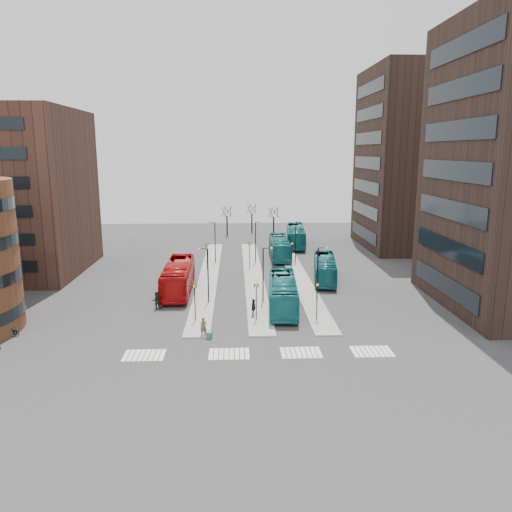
{
  "coord_description": "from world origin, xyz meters",
  "views": [
    {
      "loc": [
        -0.39,
        -34.84,
        16.54
      ],
      "look_at": [
        1.89,
        19.45,
        5.0
      ],
      "focal_mm": 35.0,
      "sensor_mm": 36.0,
      "label": 1
    }
  ],
  "objects_px": {
    "teal_bus_a": "(283,293)",
    "commuter_b": "(253,308)",
    "bicycle_far": "(8,332)",
    "red_bus": "(178,277)",
    "suitcase": "(209,335)",
    "commuter_c": "(279,300)",
    "teal_bus_b": "(280,248)",
    "traveller": "(204,327)",
    "commuter_a": "(156,301)",
    "bicycle_mid": "(8,332)",
    "teal_bus_d": "(296,236)",
    "teal_bus_c": "(325,269)"
  },
  "relations": [
    {
      "from": "red_bus",
      "to": "teal_bus_a",
      "type": "relative_size",
      "value": 1.07
    },
    {
      "from": "teal_bus_d",
      "to": "commuter_c",
      "type": "height_order",
      "value": "teal_bus_d"
    },
    {
      "from": "traveller",
      "to": "bicycle_far",
      "type": "relative_size",
      "value": 0.94
    },
    {
      "from": "red_bus",
      "to": "commuter_b",
      "type": "relative_size",
      "value": 6.8
    },
    {
      "from": "suitcase",
      "to": "teal_bus_a",
      "type": "height_order",
      "value": "teal_bus_a"
    },
    {
      "from": "suitcase",
      "to": "bicycle_mid",
      "type": "relative_size",
      "value": 0.4
    },
    {
      "from": "suitcase",
      "to": "teal_bus_b",
      "type": "relative_size",
      "value": 0.05
    },
    {
      "from": "teal_bus_a",
      "to": "bicycle_far",
      "type": "bearing_deg",
      "value": -160.28
    },
    {
      "from": "suitcase",
      "to": "commuter_c",
      "type": "relative_size",
      "value": 0.36
    },
    {
      "from": "red_bus",
      "to": "commuter_c",
      "type": "relative_size",
      "value": 7.66
    },
    {
      "from": "teal_bus_a",
      "to": "commuter_a",
      "type": "height_order",
      "value": "teal_bus_a"
    },
    {
      "from": "traveller",
      "to": "bicycle_mid",
      "type": "xyz_separation_m",
      "value": [
        -17.66,
        0.58,
        -0.43
      ]
    },
    {
      "from": "suitcase",
      "to": "commuter_b",
      "type": "bearing_deg",
      "value": 77.23
    },
    {
      "from": "teal_bus_b",
      "to": "commuter_b",
      "type": "distance_m",
      "value": 28.63
    },
    {
      "from": "teal_bus_a",
      "to": "teal_bus_d",
      "type": "relative_size",
      "value": 0.95
    },
    {
      "from": "bicycle_mid",
      "to": "bicycle_far",
      "type": "bearing_deg",
      "value": 162.0
    },
    {
      "from": "suitcase",
      "to": "traveller",
      "type": "xyz_separation_m",
      "value": [
        -0.51,
        0.65,
        0.58
      ]
    },
    {
      "from": "teal_bus_c",
      "to": "teal_bus_a",
      "type": "bearing_deg",
      "value": -111.49
    },
    {
      "from": "commuter_a",
      "to": "commuter_b",
      "type": "xyz_separation_m",
      "value": [
        10.21,
        -3.06,
        0.0
      ]
    },
    {
      "from": "teal_bus_a",
      "to": "commuter_a",
      "type": "relative_size",
      "value": 6.35
    },
    {
      "from": "commuter_c",
      "to": "traveller",
      "type": "bearing_deg",
      "value": -10.57
    },
    {
      "from": "bicycle_far",
      "to": "commuter_a",
      "type": "bearing_deg",
      "value": -60.95
    },
    {
      "from": "teal_bus_b",
      "to": "bicycle_mid",
      "type": "height_order",
      "value": "teal_bus_b"
    },
    {
      "from": "commuter_b",
      "to": "bicycle_far",
      "type": "xyz_separation_m",
      "value": [
        -22.37,
        -4.51,
        -0.46
      ]
    },
    {
      "from": "teal_bus_a",
      "to": "bicycle_mid",
      "type": "xyz_separation_m",
      "value": [
        -25.59,
        -7.29,
        -1.23
      ]
    },
    {
      "from": "red_bus",
      "to": "commuter_c",
      "type": "distance_m",
      "value": 13.25
    },
    {
      "from": "teal_bus_a",
      "to": "commuter_b",
      "type": "distance_m",
      "value": 4.33
    },
    {
      "from": "teal_bus_b",
      "to": "bicycle_far",
      "type": "xyz_separation_m",
      "value": [
        -27.49,
        -32.67,
        -1.15
      ]
    },
    {
      "from": "teal_bus_b",
      "to": "commuter_c",
      "type": "xyz_separation_m",
      "value": [
        -2.22,
        -25.03,
        -0.8
      ]
    },
    {
      "from": "teal_bus_c",
      "to": "bicycle_far",
      "type": "relative_size",
      "value": 5.99
    },
    {
      "from": "suitcase",
      "to": "teal_bus_d",
      "type": "distance_m",
      "value": 45.64
    },
    {
      "from": "teal_bus_a",
      "to": "teal_bus_c",
      "type": "xyz_separation_m",
      "value": [
        6.53,
        11.4,
        -0.12
      ]
    },
    {
      "from": "commuter_b",
      "to": "bicycle_mid",
      "type": "relative_size",
      "value": 1.28
    },
    {
      "from": "suitcase",
      "to": "traveller",
      "type": "bearing_deg",
      "value": 151.71
    },
    {
      "from": "suitcase",
      "to": "teal_bus_c",
      "type": "xyz_separation_m",
      "value": [
        13.94,
        19.91,
        1.26
      ]
    },
    {
      "from": "teal_bus_c",
      "to": "commuter_a",
      "type": "distance_m",
      "value": 22.86
    },
    {
      "from": "teal_bus_d",
      "to": "commuter_c",
      "type": "bearing_deg",
      "value": -94.67
    },
    {
      "from": "commuter_a",
      "to": "teal_bus_a",
      "type": "bearing_deg",
      "value": 155.77
    },
    {
      "from": "suitcase",
      "to": "bicycle_far",
      "type": "xyz_separation_m",
      "value": [
        -18.18,
        1.21,
        0.19
      ]
    },
    {
      "from": "traveller",
      "to": "commuter_a",
      "type": "distance_m",
      "value": 9.81
    },
    {
      "from": "teal_bus_a",
      "to": "commuter_c",
      "type": "xyz_separation_m",
      "value": [
        -0.33,
        0.34,
        -0.83
      ]
    },
    {
      "from": "bicycle_far",
      "to": "bicycle_mid",
      "type": "bearing_deg",
      "value": -2.83
    },
    {
      "from": "traveller",
      "to": "bicycle_far",
      "type": "xyz_separation_m",
      "value": [
        -17.66,
        0.56,
        -0.39
      ]
    },
    {
      "from": "teal_bus_c",
      "to": "commuter_c",
      "type": "distance_m",
      "value": 13.03
    },
    {
      "from": "red_bus",
      "to": "teal_bus_b",
      "type": "height_order",
      "value": "red_bus"
    },
    {
      "from": "teal_bus_a",
      "to": "traveller",
      "type": "xyz_separation_m",
      "value": [
        -7.93,
        -7.87,
        -0.8
      ]
    },
    {
      "from": "commuter_c",
      "to": "teal_bus_d",
      "type": "bearing_deg",
      "value": -157.44
    },
    {
      "from": "bicycle_mid",
      "to": "bicycle_far",
      "type": "distance_m",
      "value": 0.05
    },
    {
      "from": "red_bus",
      "to": "teal_bus_a",
      "type": "distance_m",
      "value": 13.67
    },
    {
      "from": "red_bus",
      "to": "bicycle_mid",
      "type": "distance_m",
      "value": 19.8
    }
  ]
}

